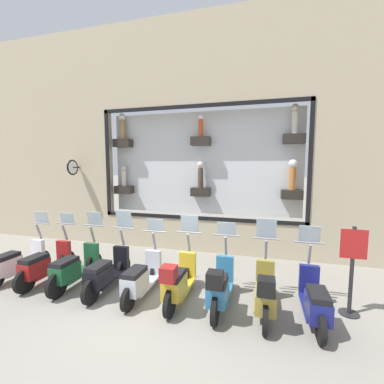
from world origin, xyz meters
name	(u,v)px	position (x,y,z in m)	size (l,w,h in m)	color
ground_plane	(157,306)	(0.00, 0.00, 0.00)	(120.00, 120.00, 0.00)	gray
building_facade	(200,135)	(3.60, 0.00, 3.80)	(1.19, 36.00, 7.46)	tan
scooter_navy_0	(315,300)	(0.27, -2.94, 0.42)	(1.80, 0.61, 1.60)	black
scooter_olive_1	(265,292)	(0.22, -2.09, 0.48)	(1.80, 0.61, 1.70)	black
scooter_teal_2	(220,286)	(0.22, -1.23, 0.48)	(1.81, 0.60, 1.57)	black
scooter_yellow_3	(178,281)	(0.22, -0.38, 0.49)	(1.81, 0.60, 1.69)	black
scooter_silver_4	(141,278)	(0.27, 0.48, 0.42)	(1.80, 0.60, 1.55)	black
scooter_black_5	(106,272)	(0.28, 1.33, 0.44)	(1.81, 0.60, 1.71)	black
scooter_green_6	(74,268)	(0.28, 2.18, 0.45)	(1.81, 0.61, 1.63)	black
scooter_red_7	(44,265)	(0.27, 3.04, 0.44)	(1.81, 0.61, 1.56)	black
scooter_white_8	(16,262)	(0.27, 3.89, 0.42)	(1.79, 0.60, 1.56)	black
shop_sign_post	(352,268)	(0.73, -3.64, 0.92)	(0.36, 0.45, 1.70)	#232326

